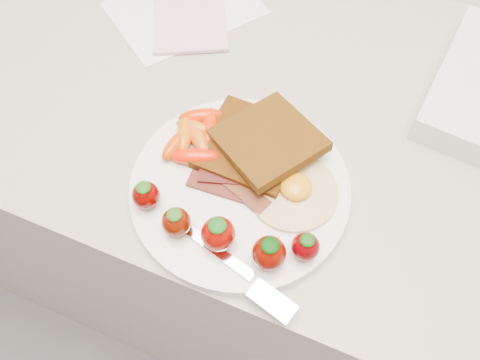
% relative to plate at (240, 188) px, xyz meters
% --- Properties ---
extents(counter, '(2.00, 0.60, 0.90)m').
position_rel_plate_xyz_m(counter, '(0.02, 0.16, -0.46)').
color(counter, gray).
rests_on(counter, ground).
extents(plate, '(0.27, 0.27, 0.02)m').
position_rel_plate_xyz_m(plate, '(0.00, 0.00, 0.00)').
color(plate, white).
rests_on(plate, counter).
extents(toast_lower, '(0.12, 0.12, 0.01)m').
position_rel_plate_xyz_m(toast_lower, '(-0.01, 0.05, 0.02)').
color(toast_lower, '#3A1906').
rests_on(toast_lower, plate).
extents(toast_upper, '(0.15, 0.15, 0.03)m').
position_rel_plate_xyz_m(toast_upper, '(0.01, 0.06, 0.03)').
color(toast_upper, black).
rests_on(toast_upper, toast_lower).
extents(fried_egg, '(0.13, 0.13, 0.02)m').
position_rel_plate_xyz_m(fried_egg, '(0.06, 0.01, 0.01)').
color(fried_egg, beige).
rests_on(fried_egg, plate).
extents(bacon_strips, '(0.11, 0.06, 0.01)m').
position_rel_plate_xyz_m(bacon_strips, '(-0.01, -0.01, 0.01)').
color(bacon_strips, black).
rests_on(bacon_strips, plate).
extents(baby_carrots, '(0.09, 0.11, 0.02)m').
position_rel_plate_xyz_m(baby_carrots, '(-0.08, 0.04, 0.02)').
color(baby_carrots, '#BA5D10').
rests_on(baby_carrots, plate).
extents(strawberries, '(0.22, 0.06, 0.05)m').
position_rel_plate_xyz_m(strawberries, '(0.01, -0.07, 0.03)').
color(strawberries, '#520200').
rests_on(strawberries, plate).
extents(fork, '(0.18, 0.07, 0.00)m').
position_rel_plate_xyz_m(fork, '(0.04, -0.10, 0.01)').
color(fork, silver).
rests_on(fork, plate).
extents(paper_sheet, '(0.27, 0.28, 0.00)m').
position_rel_plate_xyz_m(paper_sheet, '(-0.21, 0.28, -0.01)').
color(paper_sheet, white).
rests_on(paper_sheet, counter).
extents(notepad, '(0.18, 0.20, 0.01)m').
position_rel_plate_xyz_m(notepad, '(-0.20, 0.26, -0.00)').
color(notepad, beige).
rests_on(notepad, paper_sheet).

